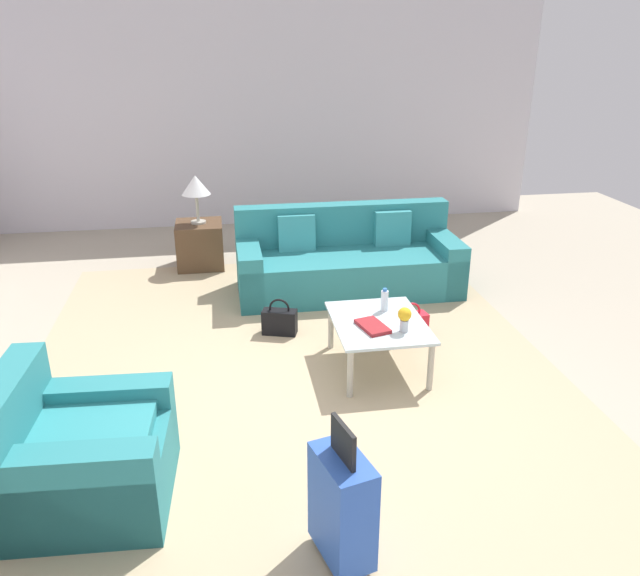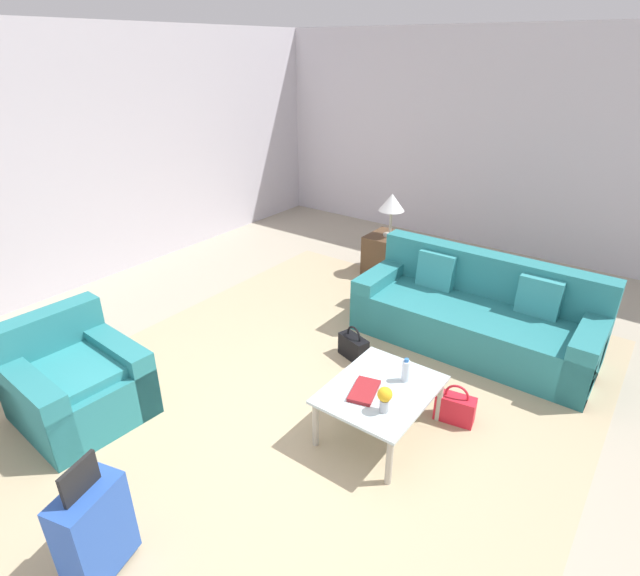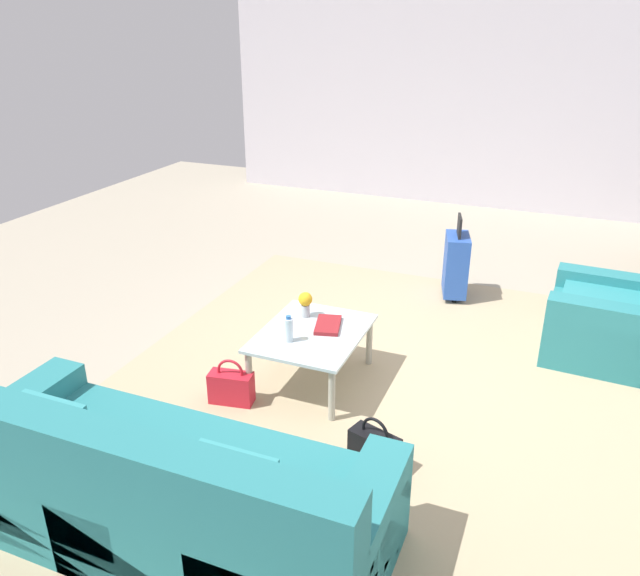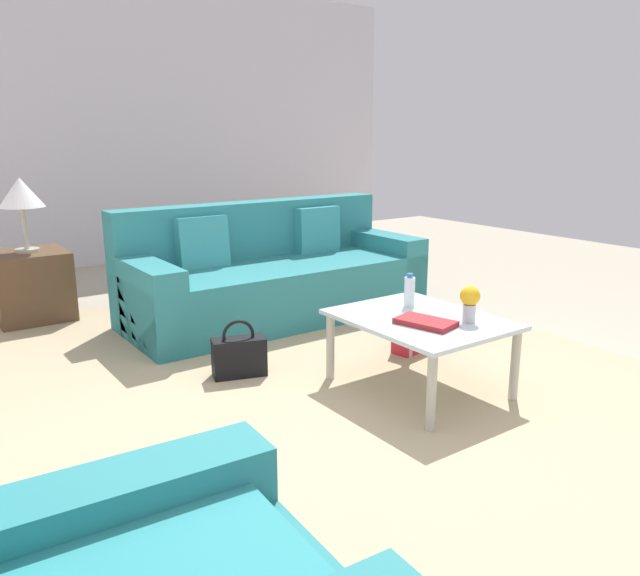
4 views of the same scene
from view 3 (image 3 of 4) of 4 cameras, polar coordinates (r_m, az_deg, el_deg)
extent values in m
plane|color=#A89E89|center=(5.09, 6.32, -7.36)|extent=(12.00, 12.00, 0.00)
cube|color=silver|center=(9.41, 15.87, 16.31)|extent=(0.12, 8.00, 3.10)
cube|color=tan|center=(4.56, 6.60, -11.40)|extent=(5.20, 4.40, 0.01)
cube|color=teal|center=(3.63, -13.33, -18.19)|extent=(0.95, 2.38, 0.45)
cube|color=teal|center=(3.28, -17.53, -18.94)|extent=(0.22, 2.38, 0.90)
cube|color=teal|center=(4.20, -25.76, -12.47)|extent=(0.95, 0.24, 0.59)
cube|color=teal|center=(3.21, 3.77, -22.58)|extent=(0.95, 0.24, 0.59)
cube|color=teal|center=(3.56, -23.13, -12.26)|extent=(0.13, 0.40, 0.40)
cube|color=teal|center=(3.00, -7.59, -17.84)|extent=(0.16, 0.40, 0.41)
cube|color=teal|center=(5.67, 24.83, -3.63)|extent=(0.95, 1.00, 0.44)
cube|color=teal|center=(5.32, 24.81, -4.44)|extent=(0.25, 0.96, 0.60)
cube|color=teal|center=(5.96, 25.10, -1.53)|extent=(0.25, 0.96, 0.60)
cube|color=teal|center=(5.57, 24.77, -1.15)|extent=(0.70, 0.73, 0.08)
cube|color=silver|center=(4.70, -0.72, -4.14)|extent=(0.93, 0.74, 0.02)
cylinder|color=#ADA899|center=(5.05, 4.53, -4.90)|extent=(0.05, 0.05, 0.41)
cylinder|color=#ADA899|center=(4.37, 1.08, -9.76)|extent=(0.05, 0.05, 0.41)
cylinder|color=#ADA899|center=(5.25, -2.17, -3.64)|extent=(0.05, 0.05, 0.41)
cylinder|color=#ADA899|center=(4.60, -6.49, -8.03)|extent=(0.05, 0.05, 0.41)
cylinder|color=silver|center=(4.52, -2.88, -3.86)|extent=(0.06, 0.06, 0.18)
cylinder|color=#2D6BBC|center=(4.48, -2.91, -2.70)|extent=(0.04, 0.04, 0.02)
cube|color=maroon|center=(4.76, 0.73, -3.40)|extent=(0.35, 0.26, 0.03)
cylinder|color=#B2B7BC|center=(4.90, -1.34, -2.08)|extent=(0.07, 0.07, 0.10)
sphere|color=gold|center=(4.86, -1.35, -1.02)|extent=(0.11, 0.11, 0.11)
cube|color=#2851AD|center=(6.31, 12.32, 2.10)|extent=(0.44, 0.31, 0.60)
cube|color=black|center=(6.18, 12.64, 5.55)|extent=(0.24, 0.08, 0.20)
cylinder|color=black|center=(6.57, 11.99, -0.09)|extent=(0.03, 0.05, 0.05)
cylinder|color=black|center=(6.31, 12.15, -1.11)|extent=(0.03, 0.05, 0.05)
cube|color=black|center=(4.03, 4.99, -14.56)|extent=(0.23, 0.35, 0.24)
torus|color=black|center=(3.95, 5.06, -12.97)|extent=(0.08, 0.19, 0.20)
cube|color=red|center=(4.64, -8.11, -9.04)|extent=(0.19, 0.34, 0.24)
torus|color=red|center=(4.57, -8.21, -7.56)|extent=(0.05, 0.20, 0.20)
camera|label=1|loc=(8.35, 21.13, 22.19)|focal=35.00mm
camera|label=2|loc=(7.32, -3.18, 25.22)|focal=28.00mm
camera|label=4|loc=(6.39, 29.41, 10.13)|focal=35.00mm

